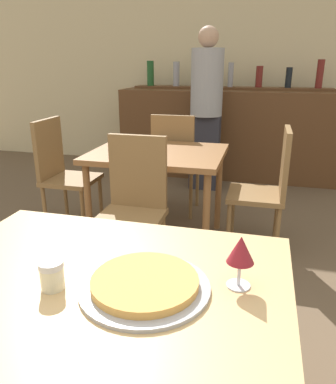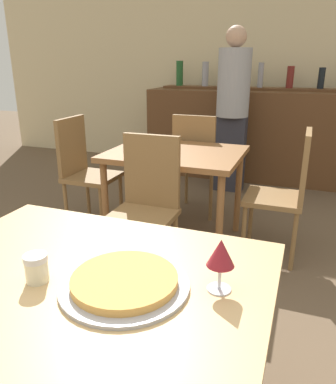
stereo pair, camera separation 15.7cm
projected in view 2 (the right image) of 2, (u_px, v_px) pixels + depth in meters
name	position (u px, v px, depth m)	size (l,w,h in m)	color
wall_back	(265.00, 59.00, 4.71)	(8.00, 0.05, 2.80)	beige
dining_table_near	(84.00, 297.00, 1.17)	(1.14, 0.86, 0.76)	tan
dining_table_far	(176.00, 162.00, 2.85)	(0.99, 0.80, 0.74)	brown
bar_counter	(254.00, 135.00, 4.55)	(2.60, 0.56, 1.05)	brown
bar_back_shelf	(257.00, 83.00, 4.48)	(2.39, 0.24, 0.35)	brown
chair_far_side_front	(146.00, 200.00, 2.39)	(0.40, 0.40, 0.94)	olive
chair_far_side_back	(196.00, 159.00, 3.39)	(0.40, 0.40, 0.94)	olive
chair_far_side_left	(83.00, 166.00, 3.16)	(0.40, 0.40, 0.94)	olive
chair_far_side_right	(287.00, 188.00, 2.61)	(0.40, 0.40, 0.94)	olive
pizza_tray	(125.00, 282.00, 1.08)	(0.38, 0.38, 0.04)	#A3A3A8
cheese_shaker	(36.00, 268.00, 1.10)	(0.07, 0.07, 0.09)	beige
person_standing	(233.00, 106.00, 3.96)	(0.34, 0.34, 1.72)	#2D2D38
wine_glass	(221.00, 254.00, 1.04)	(0.08, 0.08, 0.16)	silver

